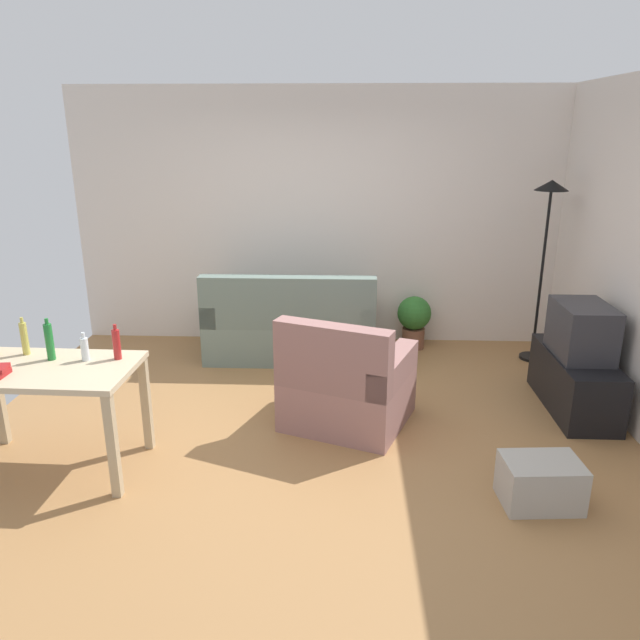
% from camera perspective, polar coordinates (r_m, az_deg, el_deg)
% --- Properties ---
extents(ground_plane, '(5.20, 4.40, 0.02)m').
position_cam_1_polar(ground_plane, '(4.88, -1.45, -10.33)').
color(ground_plane, '#9E7042').
extents(wall_rear, '(5.20, 0.10, 2.70)m').
position_cam_1_polar(wall_rear, '(6.57, -0.24, 9.59)').
color(wall_rear, silver).
rests_on(wall_rear, ground_plane).
extents(couch, '(1.71, 0.84, 0.92)m').
position_cam_1_polar(couch, '(6.23, -2.79, -0.76)').
color(couch, slate).
rests_on(couch, ground_plane).
extents(tv_stand, '(0.44, 1.10, 0.48)m').
position_cam_1_polar(tv_stand, '(5.54, 22.91, -5.40)').
color(tv_stand, black).
rests_on(tv_stand, ground_plane).
extents(tv, '(0.41, 0.60, 0.44)m').
position_cam_1_polar(tv, '(5.39, 23.53, -0.89)').
color(tv, '#2D2D33').
rests_on(tv, tv_stand).
extents(torchiere_lamp, '(0.32, 0.32, 1.81)m').
position_cam_1_polar(torchiere_lamp, '(6.29, 20.70, 8.66)').
color(torchiere_lamp, black).
rests_on(torchiere_lamp, ground_plane).
extents(desk, '(1.22, 0.73, 0.76)m').
position_cam_1_polar(desk, '(4.49, -24.51, -5.34)').
color(desk, '#C6B28E').
rests_on(desk, ground_plane).
extents(potted_plant, '(0.36, 0.36, 0.57)m').
position_cam_1_polar(potted_plant, '(6.54, 8.87, 0.15)').
color(potted_plant, brown).
rests_on(potted_plant, ground_plane).
extents(armchair, '(1.14, 1.11, 0.92)m').
position_cam_1_polar(armchair, '(4.82, 2.45, -6.31)').
color(armchair, '#996B66').
rests_on(armchair, ground_plane).
extents(storage_box, '(0.50, 0.37, 0.30)m').
position_cam_1_polar(storage_box, '(4.18, 20.10, -14.20)').
color(storage_box, '#A8A399').
rests_on(storage_box, ground_plane).
extents(bottle_squat, '(0.05, 0.05, 0.27)m').
position_cam_1_polar(bottle_squat, '(4.70, -26.14, -1.55)').
color(bottle_squat, '#BCB24C').
rests_on(bottle_squat, desk).
extents(bottle_green, '(0.05, 0.05, 0.30)m').
position_cam_1_polar(bottle_green, '(4.52, -24.19, -1.85)').
color(bottle_green, '#1E722D').
rests_on(bottle_green, desk).
extents(bottle_clear, '(0.05, 0.05, 0.20)m').
position_cam_1_polar(bottle_clear, '(4.42, -21.33, -2.54)').
color(bottle_clear, silver).
rests_on(bottle_clear, desk).
extents(bottle_red, '(0.05, 0.05, 0.25)m').
position_cam_1_polar(bottle_red, '(4.37, -18.66, -2.15)').
color(bottle_red, '#AD2323').
rests_on(bottle_red, desk).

